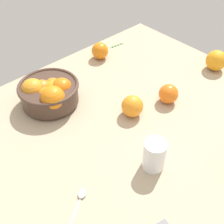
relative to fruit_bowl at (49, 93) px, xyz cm
name	(u,v)px	position (x,y,z in cm)	size (l,w,h in cm)	color
ground_plane	(112,134)	(7.07, -24.91, -6.81)	(126.97, 93.89, 3.00)	tan
fruit_bowl	(49,93)	(0.00, 0.00, 0.00)	(21.52, 21.52, 11.58)	#473328
juice_glass	(154,157)	(6.43, -43.67, -1.12)	(6.68, 6.68, 9.77)	white
loose_orange_0	(100,51)	(33.35, 11.15, -1.69)	(7.25, 7.25, 7.25)	orange
loose_orange_1	(132,106)	(17.76, -23.80, -1.50)	(7.61, 7.61, 7.61)	orange
loose_orange_3	(168,94)	(32.32, -27.78, -1.74)	(7.14, 7.14, 7.14)	orange
loose_orange_4	(216,60)	(62.97, -27.59, -1.11)	(8.40, 8.40, 8.40)	orange
spoon	(77,207)	(-18.46, -39.31, -4.88)	(14.89, 9.94, 1.00)	silver
herb_sprig_0	(117,45)	(45.96, 13.85, -5.04)	(7.94, 1.61, 0.96)	#398640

